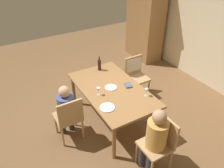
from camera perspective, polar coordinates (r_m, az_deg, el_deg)
The scene contains 15 objects.
ground_plane at distance 4.69m, azimuth 0.00°, elevation -8.69°, with size 10.00×10.00×0.00m, color brown.
rear_room_partition at distance 5.68m, azimuth 25.11°, elevation 11.99°, with size 6.40×0.12×2.70m, color beige.
armoire_cabinet at distance 6.75m, azimuth 8.38°, elevation 15.58°, with size 1.18×0.62×2.18m.
dining_table at distance 4.26m, azimuth 0.00°, elevation -1.98°, with size 1.85×1.07×0.75m.
chair_right_end at distance 3.62m, azimuth 12.04°, elevation -13.82°, with size 0.44×0.44×0.92m.
chair_near at distance 4.00m, azimuth -10.81°, elevation -8.08°, with size 0.44×0.44×0.92m.
chair_far_left at distance 5.11m, azimuth 5.80°, elevation 3.37°, with size 0.46×0.44×0.92m.
person_woman_host at distance 3.47m, azimuth 10.85°, elevation -13.10°, with size 0.32×0.36×1.16m.
person_man_bearded at distance 4.02m, azimuth -11.56°, elevation -5.97°, with size 0.34×0.29×1.11m.
wine_bottle_tall_green at distance 4.74m, azimuth -3.21°, elevation 5.06°, with size 0.07×0.07×0.31m.
wine_glass_near_left at distance 4.00m, azimuth -3.48°, elevation -1.47°, with size 0.07×0.07×0.15m.
wine_glass_centre at distance 4.02m, azimuth 8.70°, elevation -1.69°, with size 0.07×0.07×0.15m.
dinner_plate_host at distance 3.76m, azimuth -1.21°, elevation -5.96°, with size 0.26×0.26×0.01m, color white.
dinner_plate_guest_left at distance 4.23m, azimuth -0.30°, elevation -0.87°, with size 0.23×0.23×0.01m, color white.
folded_napkin at distance 4.29m, azimuth 4.14°, elevation -0.31°, with size 0.16×0.12×0.03m, color #4C5B75.
Camera 1 is at (2.99, -1.75, 3.16)m, focal length 36.07 mm.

